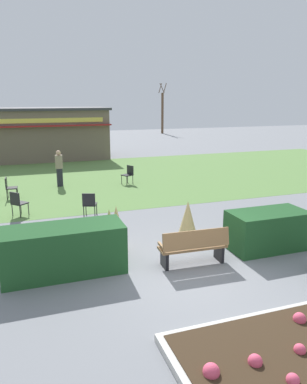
{
  "coord_description": "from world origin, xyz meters",
  "views": [
    {
      "loc": [
        -3.45,
        -7.29,
        4.01
      ],
      "look_at": [
        0.11,
        2.92,
        1.28
      ],
      "focal_mm": 34.71,
      "sensor_mm": 36.0,
      "label": 1
    }
  ],
  "objects_px": {
    "park_bench": "(194,247)",
    "tree_left_bg": "(162,112)",
    "food_kiosk": "(38,134)",
    "person_standing": "(59,168)",
    "cafe_chair_east": "(18,202)",
    "cafe_chair_north": "(89,203)",
    "cafe_chair_west": "(9,186)",
    "cafe_chair_center": "(129,173)",
    "parked_car_west_slot": "(24,139)"
  },
  "relations": [
    {
      "from": "cafe_chair_west",
      "to": "tree_left_bg",
      "type": "distance_m",
      "value": 30.29
    },
    {
      "from": "park_bench",
      "to": "tree_left_bg",
      "type": "xyz_separation_m",
      "value": [
        11.79,
        33.67,
        2.01
      ]
    },
    {
      "from": "cafe_chair_north",
      "to": "parked_car_west_slot",
      "type": "relative_size",
      "value": 0.21
    },
    {
      "from": "cafe_chair_west",
      "to": "cafe_chair_center",
      "type": "relative_size",
      "value": 1.0
    },
    {
      "from": "parked_car_west_slot",
      "to": "tree_left_bg",
      "type": "distance_m",
      "value": 17.39
    },
    {
      "from": "cafe_chair_north",
      "to": "tree_left_bg",
      "type": "distance_m",
      "value": 32.14
    },
    {
      "from": "cafe_chair_west",
      "to": "food_kiosk",
      "type": "bearing_deg",
      "value": 81.07
    },
    {
      "from": "cafe_chair_east",
      "to": "cafe_chair_center",
      "type": "relative_size",
      "value": 1.0
    },
    {
      "from": "cafe_chair_north",
      "to": "person_standing",
      "type": "height_order",
      "value": "person_standing"
    },
    {
      "from": "park_bench",
      "to": "cafe_chair_west",
      "type": "bearing_deg",
      "value": 118.53
    },
    {
      "from": "food_kiosk",
      "to": "cafe_chair_north",
      "type": "bearing_deg",
      "value": -85.6
    },
    {
      "from": "cafe_chair_east",
      "to": "person_standing",
      "type": "xyz_separation_m",
      "value": [
        1.83,
        4.25,
        0.33
      ]
    },
    {
      "from": "cafe_chair_center",
      "to": "cafe_chair_north",
      "type": "height_order",
      "value": "same"
    },
    {
      "from": "park_bench",
      "to": "person_standing",
      "type": "bearing_deg",
      "value": 103.06
    },
    {
      "from": "food_kiosk",
      "to": "tree_left_bg",
      "type": "distance_m",
      "value": 21.14
    },
    {
      "from": "person_standing",
      "to": "parked_car_west_slot",
      "type": "distance_m",
      "value": 16.25
    },
    {
      "from": "cafe_chair_north",
      "to": "park_bench",
      "type": "bearing_deg",
      "value": -68.94
    },
    {
      "from": "food_kiosk",
      "to": "cafe_chair_west",
      "type": "relative_size",
      "value": 10.52
    },
    {
      "from": "cafe_chair_west",
      "to": "cafe_chair_north",
      "type": "relative_size",
      "value": 1.0
    },
    {
      "from": "cafe_chair_east",
      "to": "tree_left_bg",
      "type": "distance_m",
      "value": 32.35
    },
    {
      "from": "cafe_chair_east",
      "to": "parked_car_west_slot",
      "type": "distance_m",
      "value": 20.44
    },
    {
      "from": "cafe_chair_west",
      "to": "cafe_chair_east",
      "type": "bearing_deg",
      "value": -82.6
    },
    {
      "from": "park_bench",
      "to": "cafe_chair_east",
      "type": "relative_size",
      "value": 1.93
    },
    {
      "from": "cafe_chair_west",
      "to": "cafe_chair_east",
      "type": "height_order",
      "value": "same"
    },
    {
      "from": "park_bench",
      "to": "cafe_chair_east",
      "type": "height_order",
      "value": "park_bench"
    },
    {
      "from": "cafe_chair_west",
      "to": "cafe_chair_east",
      "type": "distance_m",
      "value": 2.64
    },
    {
      "from": "food_kiosk",
      "to": "tree_left_bg",
      "type": "bearing_deg",
      "value": 46.19
    },
    {
      "from": "cafe_chair_west",
      "to": "park_bench",
      "type": "bearing_deg",
      "value": -61.47
    },
    {
      "from": "person_standing",
      "to": "park_bench",
      "type": "bearing_deg",
      "value": -166.99
    },
    {
      "from": "parked_car_west_slot",
      "to": "cafe_chair_west",
      "type": "bearing_deg",
      "value": -92.37
    },
    {
      "from": "cafe_chair_east",
      "to": "park_bench",
      "type": "bearing_deg",
      "value": -53.57
    },
    {
      "from": "park_bench",
      "to": "parked_car_west_slot",
      "type": "distance_m",
      "value": 26.26
    },
    {
      "from": "parked_car_west_slot",
      "to": "person_standing",
      "type": "bearing_deg",
      "value": -84.95
    },
    {
      "from": "cafe_chair_north",
      "to": "tree_left_bg",
      "type": "relative_size",
      "value": 0.16
    },
    {
      "from": "food_kiosk",
      "to": "park_bench",
      "type": "bearing_deg",
      "value": -81.25
    },
    {
      "from": "park_bench",
      "to": "tree_left_bg",
      "type": "height_order",
      "value": "tree_left_bg"
    },
    {
      "from": "cafe_chair_north",
      "to": "tree_left_bg",
      "type": "height_order",
      "value": "tree_left_bg"
    },
    {
      "from": "cafe_chair_north",
      "to": "person_standing",
      "type": "relative_size",
      "value": 0.53
    },
    {
      "from": "cafe_chair_east",
      "to": "tree_left_bg",
      "type": "xyz_separation_m",
      "value": [
        15.89,
        28.11,
        1.97
      ]
    },
    {
      "from": "cafe_chair_east",
      "to": "cafe_chair_north",
      "type": "distance_m",
      "value": 2.52
    },
    {
      "from": "cafe_chair_center",
      "to": "cafe_chair_north",
      "type": "relative_size",
      "value": 1.0
    },
    {
      "from": "cafe_chair_north",
      "to": "cafe_chair_west",
      "type": "bearing_deg",
      "value": 126.78
    },
    {
      "from": "cafe_chair_east",
      "to": "parked_car_west_slot",
      "type": "bearing_deg",
      "value": 88.88
    },
    {
      "from": "food_kiosk",
      "to": "cafe_chair_east",
      "type": "bearing_deg",
      "value": -95.64
    },
    {
      "from": "person_standing",
      "to": "cafe_chair_north",
      "type": "bearing_deg",
      "value": -174.52
    },
    {
      "from": "cafe_chair_east",
      "to": "person_standing",
      "type": "distance_m",
      "value": 4.64
    },
    {
      "from": "food_kiosk",
      "to": "cafe_chair_west",
      "type": "bearing_deg",
      "value": -98.93
    },
    {
      "from": "food_kiosk",
      "to": "parked_car_west_slot",
      "type": "xyz_separation_m",
      "value": [
        -0.87,
        7.57,
        -1.08
      ]
    },
    {
      "from": "food_kiosk",
      "to": "person_standing",
      "type": "bearing_deg",
      "value": -86.29
    },
    {
      "from": "cafe_chair_east",
      "to": "cafe_chair_center",
      "type": "xyz_separation_m",
      "value": [
        4.99,
        3.63,
        0.0
      ]
    }
  ]
}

